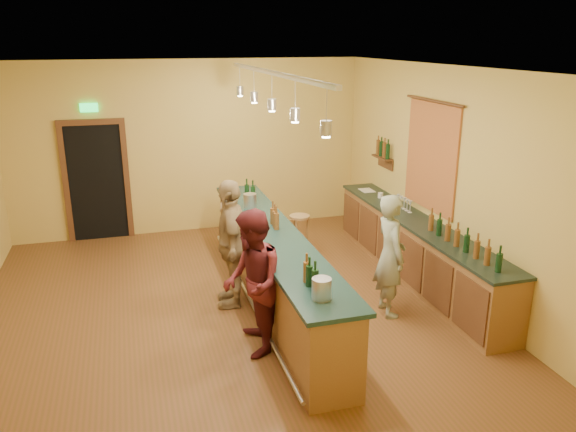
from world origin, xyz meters
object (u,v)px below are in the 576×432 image
object	(u,v)px
bartender	(390,255)
bar_stool	(300,224)
customer_b	(231,243)
customer_a	(252,283)
tasting_bar	(273,262)
back_counter	(416,249)

from	to	relation	value
bartender	bar_stool	distance (m)	2.44
bartender	customer_b	world-z (taller)	customer_b
customer_a	customer_b	distance (m)	1.29
tasting_bar	customer_b	world-z (taller)	customer_b
back_counter	customer_a	world-z (taller)	customer_a
tasting_bar	customer_b	size ratio (longest dim) A/B	2.86
bartender	customer_b	xyz separation A→B (m)	(-1.95, 0.86, 0.06)
tasting_bar	customer_b	distance (m)	0.63
customer_a	bar_stool	size ratio (longest dim) A/B	2.47
back_counter	bartender	size ratio (longest dim) A/B	2.75
bartender	customer_a	size ratio (longest dim) A/B	0.96
bartender	customer_a	bearing A→B (deg)	106.41
customer_a	tasting_bar	bearing A→B (deg)	161.00
bartender	tasting_bar	bearing A→B (deg)	67.00
back_counter	bartender	xyz separation A→B (m)	(-0.89, -0.89, 0.34)
back_counter	tasting_bar	world-z (taller)	tasting_bar
back_counter	customer_a	distance (m)	3.16
customer_b	bar_stool	xyz separation A→B (m)	(1.44, 1.51, -0.34)
tasting_bar	customer_a	distance (m)	1.30
customer_a	bartender	bearing A→B (deg)	109.09
customer_b	bar_stool	bearing A→B (deg)	145.71
bar_stool	back_counter	bearing A→B (deg)	-46.45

